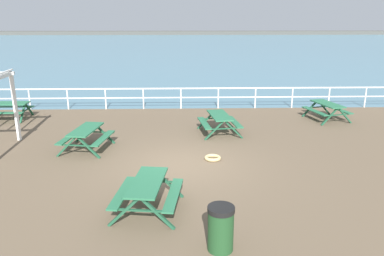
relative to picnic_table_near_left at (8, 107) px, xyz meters
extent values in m
cube|color=brown|center=(7.91, -5.87, -0.68)|extent=(30.00, 24.00, 0.20)
cube|color=teal|center=(7.91, 46.88, -0.58)|extent=(142.00, 90.00, 0.01)
cube|color=#4C4C47|center=(7.91, 89.88, -0.58)|extent=(142.00, 6.00, 1.80)
cube|color=white|center=(7.91, 1.88, 0.47)|extent=(23.00, 0.06, 0.06)
cube|color=white|center=(7.91, 1.88, -0.01)|extent=(23.00, 0.05, 0.05)
cylinder|color=white|center=(0.24, 1.88, -0.06)|extent=(0.07, 0.07, 1.05)
cylinder|color=white|center=(2.16, 1.88, -0.06)|extent=(0.07, 0.07, 1.05)
cylinder|color=white|center=(4.08, 1.88, -0.06)|extent=(0.07, 0.07, 1.05)
cylinder|color=white|center=(5.99, 1.88, -0.06)|extent=(0.07, 0.07, 1.05)
cylinder|color=white|center=(7.91, 1.88, -0.06)|extent=(0.07, 0.07, 1.05)
cylinder|color=white|center=(9.83, 1.88, -0.06)|extent=(0.07, 0.07, 1.05)
cylinder|color=white|center=(11.74, 1.88, -0.06)|extent=(0.07, 0.07, 1.05)
cylinder|color=white|center=(13.66, 1.88, -0.06)|extent=(0.07, 0.07, 1.05)
cylinder|color=white|center=(15.58, 1.88, -0.06)|extent=(0.07, 0.07, 1.05)
cylinder|color=white|center=(17.49, 1.88, -0.06)|extent=(0.07, 0.07, 1.05)
cube|color=#286B47|center=(0.00, 0.00, 0.17)|extent=(1.80, 0.71, 0.05)
cube|color=#286B47|center=(0.00, 0.62, -0.13)|extent=(1.80, 0.27, 0.04)
cube|color=#286B47|center=(0.00, -0.62, -0.13)|extent=(1.80, 0.27, 0.04)
cube|color=#1E5035|center=(0.78, 0.37, -0.21)|extent=(0.08, 0.79, 0.79)
cube|color=#1E5035|center=(0.78, -0.38, -0.21)|extent=(0.08, 0.79, 0.79)
cube|color=#1E5035|center=(0.78, 0.00, -0.16)|extent=(0.07, 1.50, 0.04)
cube|color=#286B47|center=(9.45, -2.50, 0.17)|extent=(0.92, 1.87, 0.05)
cube|color=#286B47|center=(8.84, -2.58, -0.13)|extent=(0.49, 1.82, 0.04)
cube|color=#286B47|center=(10.07, -2.42, -0.13)|extent=(0.49, 1.82, 0.04)
cube|color=#1E5035|center=(8.98, -1.77, -0.21)|extent=(0.80, 0.18, 0.79)
cube|color=#1E5035|center=(9.73, -1.68, -0.21)|extent=(0.80, 0.18, 0.79)
cube|color=#1E5035|center=(9.35, -1.73, -0.16)|extent=(1.50, 0.25, 0.04)
cube|color=#1E5035|center=(9.18, -3.32, -0.21)|extent=(0.80, 0.18, 0.79)
cube|color=#1E5035|center=(9.93, -3.23, -0.21)|extent=(0.80, 0.18, 0.79)
cube|color=#1E5035|center=(9.55, -3.27, -0.16)|extent=(1.50, 0.25, 0.04)
cube|color=#286B47|center=(7.10, -8.82, 0.17)|extent=(0.92, 1.87, 0.05)
cube|color=#286B47|center=(6.48, -8.74, -0.13)|extent=(0.49, 1.82, 0.04)
cube|color=#286B47|center=(7.71, -8.89, -0.13)|extent=(0.49, 1.82, 0.04)
cube|color=#1E5035|center=(6.82, -7.99, -0.21)|extent=(0.80, 0.18, 0.79)
cube|color=#1E5035|center=(7.57, -8.09, -0.21)|extent=(0.80, 0.18, 0.79)
cube|color=#1E5035|center=(7.20, -8.04, -0.16)|extent=(1.50, 0.25, 0.04)
cube|color=#1E5035|center=(6.63, -9.54, -0.21)|extent=(0.80, 0.18, 0.79)
cube|color=#1E5035|center=(7.37, -9.64, -0.21)|extent=(0.80, 0.18, 0.79)
cube|color=#1E5035|center=(7.00, -9.59, -0.16)|extent=(1.50, 0.25, 0.04)
cube|color=#286B47|center=(4.57, -4.33, 0.17)|extent=(0.96, 1.89, 0.05)
cube|color=#286B47|center=(3.95, -4.24, -0.13)|extent=(0.53, 1.82, 0.04)
cube|color=#286B47|center=(5.18, -4.42, -0.13)|extent=(0.53, 1.82, 0.04)
cube|color=#1E5035|center=(4.31, -3.50, -0.21)|extent=(0.80, 0.20, 0.79)
cube|color=#1E5035|center=(5.06, -3.62, -0.21)|extent=(0.80, 0.20, 0.79)
cube|color=#1E5035|center=(4.68, -3.56, -0.16)|extent=(1.49, 0.29, 0.04)
cube|color=#1E5035|center=(4.08, -5.04, -0.21)|extent=(0.80, 0.20, 0.79)
cube|color=#1E5035|center=(4.82, -5.16, -0.21)|extent=(0.80, 0.20, 0.79)
cube|color=#1E5035|center=(4.45, -5.10, -0.16)|extent=(1.49, 0.29, 0.04)
cube|color=#286B47|center=(14.56, -0.55, 0.17)|extent=(1.10, 1.91, 0.05)
cube|color=#286B47|center=(13.96, -0.70, -0.13)|extent=(0.67, 1.81, 0.04)
cube|color=#286B47|center=(15.16, -0.41, -0.13)|extent=(0.67, 1.81, 0.04)
cube|color=#1E5035|center=(14.01, 0.12, -0.21)|extent=(0.79, 0.26, 0.79)
cube|color=#1E5035|center=(14.74, 0.29, -0.21)|extent=(0.79, 0.26, 0.79)
cube|color=#1E5035|center=(14.38, 0.21, -0.16)|extent=(1.47, 0.41, 0.04)
cube|color=#1E5035|center=(14.38, -1.40, -0.21)|extent=(0.79, 0.26, 0.79)
cube|color=#1E5035|center=(15.11, -1.22, -0.21)|extent=(0.79, 0.26, 0.79)
cube|color=#1E5035|center=(14.74, -1.31, -0.16)|extent=(1.47, 0.41, 0.04)
cube|color=white|center=(1.71, -3.15, 0.67)|extent=(0.12, 0.12, 2.50)
cylinder|color=#1E4723|center=(8.68, -10.47, -0.16)|extent=(0.52, 0.52, 0.85)
cylinder|color=black|center=(8.68, -10.47, 0.32)|extent=(0.55, 0.55, 0.10)
torus|color=tan|center=(8.95, -5.44, -0.53)|extent=(0.55, 0.55, 0.11)
camera|label=1|loc=(7.91, -17.12, 3.93)|focal=35.39mm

